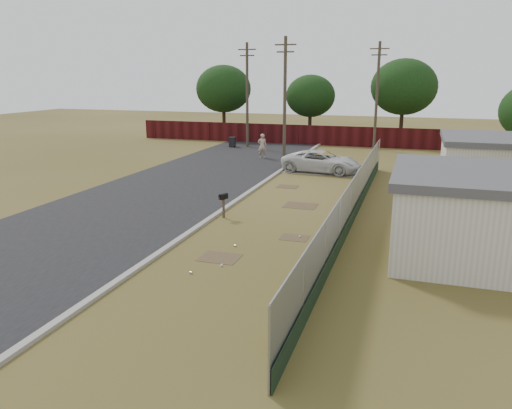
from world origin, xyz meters
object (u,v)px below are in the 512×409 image
(fire_hydrant, at_px, (277,329))
(mailbox, at_px, (223,199))
(pickup_truck, at_px, (322,161))
(trash_bin, at_px, (232,142))
(pedestrian, at_px, (262,146))

(fire_hydrant, distance_m, mailbox, 11.12)
(pickup_truck, bearing_deg, fire_hydrant, -166.51)
(pickup_truck, bearing_deg, trash_bin, 52.05)
(trash_bin, bearing_deg, fire_hydrant, -67.60)
(fire_hydrant, xyz_separation_m, mailbox, (-5.25, 9.79, 0.53))
(pickup_truck, xyz_separation_m, trash_bin, (-9.84, 9.33, -0.26))
(mailbox, xyz_separation_m, trash_bin, (-7.66, 21.54, -0.44))
(pickup_truck, bearing_deg, pedestrian, 56.99)
(pickup_truck, bearing_deg, mailbox, 175.45)
(pedestrian, distance_m, trash_bin, 6.61)
(pickup_truck, xyz_separation_m, pedestrian, (-5.49, 4.37, 0.22))
(fire_hydrant, distance_m, pickup_truck, 22.21)
(pickup_truck, relative_size, pedestrian, 2.75)
(fire_hydrant, bearing_deg, pickup_truck, 97.95)
(mailbox, bearing_deg, fire_hydrant, -61.82)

